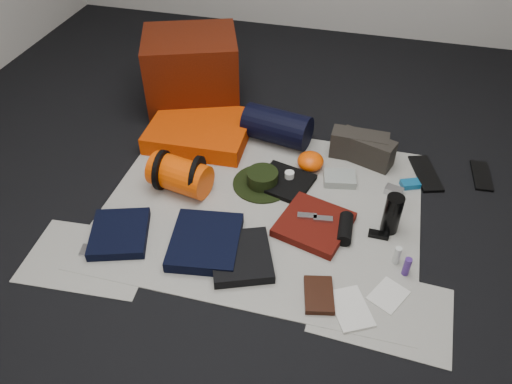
% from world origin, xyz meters
% --- Properties ---
extents(floor, '(4.50, 4.50, 0.02)m').
position_xyz_m(floor, '(0.00, 0.00, -0.01)').
color(floor, black).
rests_on(floor, ground).
extents(newspaper_mat, '(1.60, 1.30, 0.01)m').
position_xyz_m(newspaper_mat, '(0.00, 0.00, 0.00)').
color(newspaper_mat, beige).
rests_on(newspaper_mat, floor).
extents(newspaper_sheet_front_left, '(0.61, 0.44, 0.00)m').
position_xyz_m(newspaper_sheet_front_left, '(-0.70, -0.55, 0.00)').
color(newspaper_sheet_front_left, beige).
rests_on(newspaper_sheet_front_left, floor).
extents(newspaper_sheet_front_right, '(0.60, 0.43, 0.00)m').
position_xyz_m(newspaper_sheet_front_right, '(0.65, -0.50, 0.00)').
color(newspaper_sheet_front_right, beige).
rests_on(newspaper_sheet_front_right, floor).
extents(red_cabinet, '(0.70, 0.65, 0.48)m').
position_xyz_m(red_cabinet, '(-0.68, 0.86, 0.24)').
color(red_cabinet, '#501405').
rests_on(red_cabinet, floor).
extents(sleeping_pad, '(0.60, 0.50, 0.11)m').
position_xyz_m(sleeping_pad, '(-0.51, 0.49, 0.06)').
color(sleeping_pad, '#DC3C02').
rests_on(sleeping_pad, newspaper_mat).
extents(stuff_sack, '(0.35, 0.24, 0.19)m').
position_xyz_m(stuff_sack, '(-0.46, 0.02, 0.10)').
color(stuff_sack, '#F84B04').
rests_on(stuff_sack, newspaper_mat).
extents(sack_strap_left, '(0.02, 0.22, 0.22)m').
position_xyz_m(sack_strap_left, '(-0.56, 0.02, 0.11)').
color(sack_strap_left, black).
rests_on(sack_strap_left, newspaper_mat).
extents(sack_strap_right, '(0.03, 0.22, 0.22)m').
position_xyz_m(sack_strap_right, '(-0.36, 0.02, 0.11)').
color(sack_strap_right, black).
rests_on(sack_strap_right, newspaper_mat).
extents(navy_duffel, '(0.42, 0.27, 0.21)m').
position_xyz_m(navy_duffel, '(-0.06, 0.58, 0.11)').
color(navy_duffel, black).
rests_on(navy_duffel, newspaper_mat).
extents(boonie_brim, '(0.33, 0.33, 0.01)m').
position_xyz_m(boonie_brim, '(-0.04, 0.16, 0.01)').
color(boonie_brim, black).
rests_on(boonie_brim, newspaper_mat).
extents(boonie_crown, '(0.17, 0.17, 0.08)m').
position_xyz_m(boonie_crown, '(-0.04, 0.16, 0.05)').
color(boonie_crown, black).
rests_on(boonie_crown, boonie_brim).
extents(hiking_boot_left, '(0.32, 0.13, 0.16)m').
position_xyz_m(hiking_boot_left, '(0.43, 0.54, 0.09)').
color(hiking_boot_left, '#2C2822').
rests_on(hiking_boot_left, newspaper_mat).
extents(hiking_boot_right, '(0.34, 0.22, 0.16)m').
position_xyz_m(hiking_boot_right, '(0.48, 0.51, 0.08)').
color(hiking_boot_right, '#2C2822').
rests_on(hiking_boot_right, newspaper_mat).
extents(flip_flop_left, '(0.20, 0.33, 0.02)m').
position_xyz_m(flip_flop_left, '(0.82, 0.48, 0.01)').
color(flip_flop_left, black).
rests_on(flip_flop_left, floor).
extents(flip_flop_right, '(0.11, 0.26, 0.01)m').
position_xyz_m(flip_flop_right, '(1.13, 0.54, 0.01)').
color(flip_flop_right, black).
rests_on(flip_flop_right, floor).
extents(trousers_navy_a, '(0.35, 0.37, 0.05)m').
position_xyz_m(trousers_navy_a, '(-0.61, -0.39, 0.03)').
color(trousers_navy_a, black).
rests_on(trousers_navy_a, newspaper_mat).
extents(trousers_navy_b, '(0.37, 0.41, 0.06)m').
position_xyz_m(trousers_navy_b, '(-0.19, -0.34, 0.03)').
color(trousers_navy_b, black).
rests_on(trousers_navy_b, newspaper_mat).
extents(trousers_charcoal, '(0.37, 0.39, 0.05)m').
position_xyz_m(trousers_charcoal, '(-0.00, -0.39, 0.03)').
color(trousers_charcoal, black).
rests_on(trousers_charcoal, newspaper_mat).
extents(black_tshirt, '(0.33, 0.32, 0.03)m').
position_xyz_m(black_tshirt, '(0.08, 0.19, 0.02)').
color(black_tshirt, black).
rests_on(black_tshirt, newspaper_mat).
extents(red_shirt, '(0.40, 0.40, 0.04)m').
position_xyz_m(red_shirt, '(0.29, -0.09, 0.03)').
color(red_shirt, '#500F08').
rests_on(red_shirt, newspaper_mat).
extents(orange_stuff_sack, '(0.19, 0.19, 0.10)m').
position_xyz_m(orange_stuff_sack, '(0.19, 0.37, 0.05)').
color(orange_stuff_sack, '#F84B04').
rests_on(orange_stuff_sack, newspaper_mat).
extents(first_aid_pouch, '(0.19, 0.16, 0.04)m').
position_xyz_m(first_aid_pouch, '(0.36, 0.29, 0.03)').
color(first_aid_pouch, gray).
rests_on(first_aid_pouch, newspaper_mat).
extents(water_bottle, '(0.10, 0.10, 0.21)m').
position_xyz_m(water_bottle, '(0.65, -0.01, 0.11)').
color(water_bottle, black).
rests_on(water_bottle, newspaper_mat).
extents(speaker, '(0.08, 0.18, 0.07)m').
position_xyz_m(speaker, '(0.44, -0.10, 0.04)').
color(speaker, black).
rests_on(speaker, newspaper_mat).
extents(compact_camera, '(0.10, 0.08, 0.04)m').
position_xyz_m(compact_camera, '(0.66, 0.27, 0.02)').
color(compact_camera, '#B3B2B8').
rests_on(compact_camera, newspaper_mat).
extents(cyan_case, '(0.12, 0.10, 0.03)m').
position_xyz_m(cyan_case, '(0.74, 0.35, 0.02)').
color(cyan_case, '#0D5687').
rests_on(cyan_case, newspaper_mat).
extents(toiletry_purple, '(0.04, 0.04, 0.10)m').
position_xyz_m(toiletry_purple, '(0.74, -0.28, 0.05)').
color(toiletry_purple, '#442578').
rests_on(toiletry_purple, newspaper_mat).
extents(toiletry_clear, '(0.04, 0.04, 0.10)m').
position_xyz_m(toiletry_clear, '(0.69, -0.22, 0.05)').
color(toiletry_clear, silver).
rests_on(toiletry_clear, newspaper_mat).
extents(paperback_book, '(0.16, 0.21, 0.03)m').
position_xyz_m(paperback_book, '(0.38, -0.50, 0.02)').
color(paperback_book, black).
rests_on(paperback_book, newspaper_mat).
extents(map_booklet, '(0.23, 0.26, 0.01)m').
position_xyz_m(map_booklet, '(0.52, -0.53, 0.01)').
color(map_booklet, silver).
rests_on(map_booklet, newspaper_mat).
extents(map_printout, '(0.19, 0.20, 0.01)m').
position_xyz_m(map_printout, '(0.67, -0.42, 0.01)').
color(map_printout, silver).
rests_on(map_printout, newspaper_mat).
extents(sunglasses, '(0.10, 0.04, 0.02)m').
position_xyz_m(sunglasses, '(0.60, -0.07, 0.02)').
color(sunglasses, black).
rests_on(sunglasses, newspaper_mat).
extents(key_cluster, '(0.08, 0.08, 0.01)m').
position_xyz_m(key_cluster, '(-0.72, -0.52, 0.01)').
color(key_cluster, '#B3B2B8').
rests_on(key_cluster, newspaper_mat).
extents(tape_roll, '(0.05, 0.05, 0.04)m').
position_xyz_m(tape_roll, '(0.10, 0.22, 0.05)').
color(tape_roll, silver).
rests_on(tape_roll, black_tshirt).
extents(energy_bar_a, '(0.10, 0.05, 0.01)m').
position_xyz_m(energy_bar_a, '(0.25, -0.07, 0.06)').
color(energy_bar_a, '#B3B2B8').
rests_on(energy_bar_a, red_shirt).
extents(energy_bar_b, '(0.10, 0.05, 0.01)m').
position_xyz_m(energy_bar_b, '(0.33, -0.07, 0.06)').
color(energy_bar_b, '#B3B2B8').
rests_on(energy_bar_b, red_shirt).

